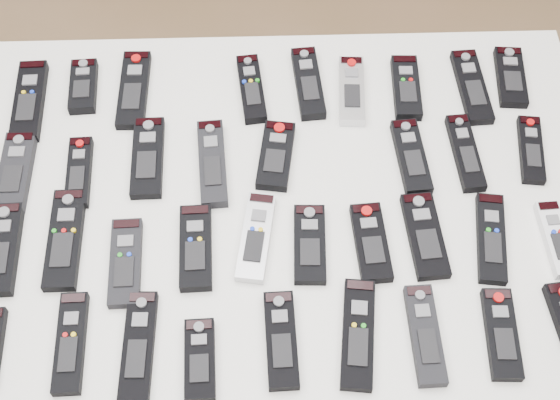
{
  "coord_description": "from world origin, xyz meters",
  "views": [
    {
      "loc": [
        0.1,
        -0.72,
        2.04
      ],
      "look_at": [
        0.12,
        0.06,
        0.8
      ],
      "focal_mm": 50.0,
      "sensor_mm": 36.0,
      "label": 1
    }
  ],
  "objects_px": {
    "remote_7": "(472,87)",
    "remote_33": "(425,335)",
    "remote_23": "(371,243)",
    "remote_34": "(502,334)",
    "remote_2": "(134,90)",
    "remote_28": "(71,343)",
    "remote_8": "(511,77)",
    "remote_22": "(310,244)",
    "remote_10": "(79,172)",
    "remote_1": "(83,86)",
    "remote_15": "(465,153)",
    "remote_6": "(406,88)",
    "remote_26": "(556,239)",
    "remote_9": "(15,172)",
    "remote_13": "(276,156)",
    "remote_18": "(65,239)",
    "remote_0": "(29,101)",
    "remote_3": "(251,89)",
    "remote_20": "(196,248)",
    "remote_29": "(139,346)",
    "remote_21": "(256,237)",
    "remote_5": "(352,91)",
    "remote_25": "(491,238)",
    "remote_11": "(148,157)",
    "remote_17": "(1,249)",
    "remote_14": "(411,157)",
    "remote_32": "(358,334)",
    "table": "(280,221)",
    "remote_19": "(126,262)",
    "remote_31": "(281,340)",
    "remote_24": "(425,236)",
    "remote_12": "(212,163)",
    "remote_4": "(308,83)",
    "remote_30": "(200,360)",
    "remote_16": "(531,150)"
  },
  "relations": [
    {
      "from": "remote_7",
      "to": "remote_25",
      "type": "relative_size",
      "value": 1.03
    },
    {
      "from": "remote_15",
      "to": "remote_23",
      "type": "height_order",
      "value": "same"
    },
    {
      "from": "remote_24",
      "to": "remote_26",
      "type": "relative_size",
      "value": 1.13
    },
    {
      "from": "remote_14",
      "to": "remote_33",
      "type": "xyz_separation_m",
      "value": [
        -0.02,
        -0.37,
        -0.0
      ]
    },
    {
      "from": "remote_2",
      "to": "remote_25",
      "type": "bearing_deg",
      "value": -27.66
    },
    {
      "from": "table",
      "to": "remote_29",
      "type": "distance_m",
      "value": 0.38
    },
    {
      "from": "remote_2",
      "to": "remote_32",
      "type": "height_order",
      "value": "same"
    },
    {
      "from": "remote_13",
      "to": "remote_32",
      "type": "height_order",
      "value": "remote_13"
    },
    {
      "from": "remote_2",
      "to": "remote_6",
      "type": "bearing_deg",
      "value": -0.14
    },
    {
      "from": "remote_2",
      "to": "remote_28",
      "type": "relative_size",
      "value": 1.1
    },
    {
      "from": "remote_16",
      "to": "remote_24",
      "type": "height_order",
      "value": "remote_24"
    },
    {
      "from": "remote_18",
      "to": "remote_0",
      "type": "bearing_deg",
      "value": 108.34
    },
    {
      "from": "remote_13",
      "to": "remote_20",
      "type": "xyz_separation_m",
      "value": [
        -0.15,
        -0.2,
        0.0
      ]
    },
    {
      "from": "remote_22",
      "to": "remote_25",
      "type": "bearing_deg",
      "value": 2.55
    },
    {
      "from": "remote_3",
      "to": "remote_13",
      "type": "relative_size",
      "value": 1.11
    },
    {
      "from": "remote_8",
      "to": "remote_22",
      "type": "distance_m",
      "value": 0.59
    },
    {
      "from": "remote_12",
      "to": "remote_22",
      "type": "distance_m",
      "value": 0.26
    },
    {
      "from": "remote_12",
      "to": "remote_15",
      "type": "xyz_separation_m",
      "value": [
        0.5,
        0.01,
        -0.0
      ]
    },
    {
      "from": "remote_6",
      "to": "remote_26",
      "type": "bearing_deg",
      "value": -55.38
    },
    {
      "from": "remote_7",
      "to": "remote_33",
      "type": "relative_size",
      "value": 1.05
    },
    {
      "from": "remote_7",
      "to": "remote_17",
      "type": "xyz_separation_m",
      "value": [
        -0.92,
        -0.36,
        0.0
      ]
    },
    {
      "from": "remote_9",
      "to": "remote_0",
      "type": "bearing_deg",
      "value": 89.78
    },
    {
      "from": "remote_20",
      "to": "remote_29",
      "type": "distance_m",
      "value": 0.21
    },
    {
      "from": "remote_1",
      "to": "remote_3",
      "type": "distance_m",
      "value": 0.35
    },
    {
      "from": "remote_10",
      "to": "remote_22",
      "type": "bearing_deg",
      "value": -23.41
    },
    {
      "from": "remote_5",
      "to": "remote_25",
      "type": "xyz_separation_m",
      "value": [
        0.23,
        -0.36,
        -0.0
      ]
    },
    {
      "from": "remote_18",
      "to": "remote_20",
      "type": "bearing_deg",
      "value": -6.32
    },
    {
      "from": "remote_7",
      "to": "remote_28",
      "type": "relative_size",
      "value": 1.05
    },
    {
      "from": "remote_1",
      "to": "remote_15",
      "type": "xyz_separation_m",
      "value": [
        0.77,
        -0.19,
        -0.0
      ]
    },
    {
      "from": "remote_32",
      "to": "remote_29",
      "type": "bearing_deg",
      "value": -171.82
    },
    {
      "from": "remote_21",
      "to": "remote_23",
      "type": "xyz_separation_m",
      "value": [
        0.21,
        -0.02,
        0.0
      ]
    },
    {
      "from": "remote_11",
      "to": "remote_18",
      "type": "height_order",
      "value": "same"
    },
    {
      "from": "remote_21",
      "to": "remote_28",
      "type": "relative_size",
      "value": 1.0
    },
    {
      "from": "remote_5",
      "to": "remote_12",
      "type": "relative_size",
      "value": 0.88
    },
    {
      "from": "remote_4",
      "to": "remote_31",
      "type": "xyz_separation_m",
      "value": [
        -0.07,
        -0.57,
        0.0
      ]
    },
    {
      "from": "remote_3",
      "to": "remote_19",
      "type": "xyz_separation_m",
      "value": [
        -0.23,
        -0.4,
        -0.0
      ]
    },
    {
      "from": "table",
      "to": "remote_19",
      "type": "xyz_separation_m",
      "value": [
        -0.28,
        -0.12,
        0.07
      ]
    },
    {
      "from": "table",
      "to": "remote_7",
      "type": "distance_m",
      "value": 0.5
    },
    {
      "from": "remote_9",
      "to": "remote_13",
      "type": "relative_size",
      "value": 1.14
    },
    {
      "from": "remote_23",
      "to": "remote_25",
      "type": "relative_size",
      "value": 0.86
    },
    {
      "from": "remote_0",
      "to": "remote_31",
      "type": "distance_m",
      "value": 0.74
    },
    {
      "from": "remote_32",
      "to": "remote_0",
      "type": "bearing_deg",
      "value": 146.74
    },
    {
      "from": "remote_4",
      "to": "remote_12",
      "type": "height_order",
      "value": "same"
    },
    {
      "from": "remote_15",
      "to": "remote_30",
      "type": "relative_size",
      "value": 1.26
    },
    {
      "from": "remote_24",
      "to": "remote_25",
      "type": "xyz_separation_m",
      "value": [
        0.12,
        -0.01,
        -0.0
      ]
    },
    {
      "from": "remote_11",
      "to": "remote_15",
      "type": "bearing_deg",
      "value": -1.57
    },
    {
      "from": "remote_23",
      "to": "remote_34",
      "type": "distance_m",
      "value": 0.28
    },
    {
      "from": "remote_14",
      "to": "remote_26",
      "type": "height_order",
      "value": "remote_14"
    },
    {
      "from": "table",
      "to": "remote_25",
      "type": "bearing_deg",
      "value": -12.83
    },
    {
      "from": "remote_11",
      "to": "remote_18",
      "type": "relative_size",
      "value": 0.9
    }
  ]
}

